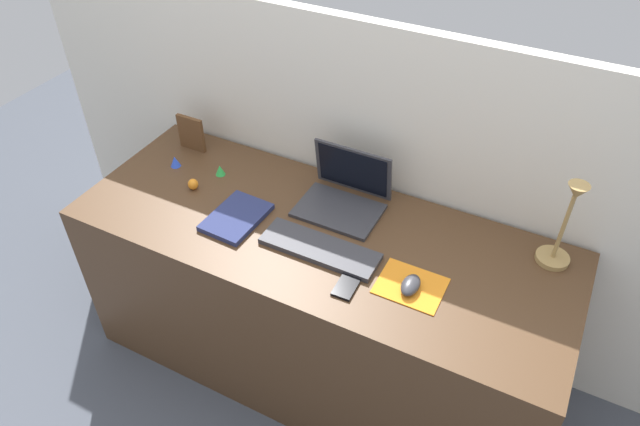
% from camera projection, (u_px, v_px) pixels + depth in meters
% --- Properties ---
extents(ground_plane, '(6.00, 6.00, 0.00)m').
position_uv_depth(ground_plane, '(319.00, 358.00, 2.52)').
color(ground_plane, '#474C56').
extents(back_wall, '(2.98, 0.05, 1.37)m').
position_uv_depth(back_wall, '(362.00, 186.00, 2.34)').
color(back_wall, silver).
rests_on(back_wall, ground_plane).
extents(desk, '(1.78, 0.68, 0.74)m').
position_uv_depth(desk, '(319.00, 302.00, 2.28)').
color(desk, '#4C331E').
rests_on(desk, ground_plane).
extents(laptop, '(0.30, 0.25, 0.21)m').
position_uv_depth(laptop, '(345.00, 192.00, 2.13)').
color(laptop, '#333338').
rests_on(laptop, desk).
extents(keyboard, '(0.41, 0.13, 0.02)m').
position_uv_depth(keyboard, '(320.00, 249.00, 1.96)').
color(keyboard, '#333338').
rests_on(keyboard, desk).
extents(mousepad, '(0.21, 0.17, 0.00)m').
position_uv_depth(mousepad, '(411.00, 286.00, 1.85)').
color(mousepad, orange).
rests_on(mousepad, desk).
extents(mouse, '(0.06, 0.10, 0.03)m').
position_uv_depth(mouse, '(411.00, 285.00, 1.82)').
color(mouse, '#333338').
rests_on(mouse, mousepad).
extents(cell_phone, '(0.07, 0.13, 0.01)m').
position_uv_depth(cell_phone, '(348.00, 284.00, 1.85)').
color(cell_phone, black).
rests_on(cell_phone, desk).
extents(desk_lamp, '(0.11, 0.14, 0.35)m').
position_uv_depth(desk_lamp, '(564.00, 226.00, 1.81)').
color(desk_lamp, '#A5844C').
rests_on(desk_lamp, desk).
extents(notebook_pad, '(0.18, 0.25, 0.02)m').
position_uv_depth(notebook_pad, '(236.00, 217.00, 2.09)').
color(notebook_pad, navy).
rests_on(notebook_pad, desk).
extents(picture_frame, '(0.12, 0.02, 0.15)m').
position_uv_depth(picture_frame, '(191.00, 133.00, 2.39)').
color(picture_frame, brown).
rests_on(picture_frame, desk).
extents(toy_figurine_blue, '(0.04, 0.04, 0.05)m').
position_uv_depth(toy_figurine_blue, '(175.00, 161.00, 2.33)').
color(toy_figurine_blue, blue).
rests_on(toy_figurine_blue, desk).
extents(toy_figurine_green, '(0.04, 0.04, 0.04)m').
position_uv_depth(toy_figurine_green, '(220.00, 170.00, 2.28)').
color(toy_figurine_green, green).
rests_on(toy_figurine_green, desk).
extents(toy_figurine_orange, '(0.04, 0.04, 0.04)m').
position_uv_depth(toy_figurine_orange, '(193.00, 185.00, 2.21)').
color(toy_figurine_orange, orange).
rests_on(toy_figurine_orange, desk).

